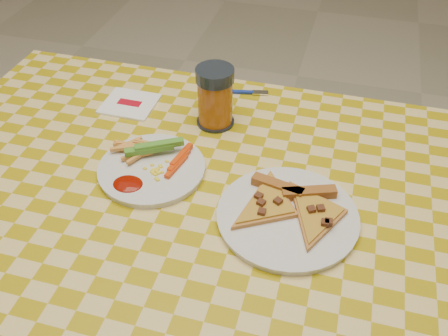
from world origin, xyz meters
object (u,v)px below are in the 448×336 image
Objects in this scene: drink_glass at (215,97)px; plate_right at (287,217)px; table at (198,216)px; plate_left at (152,170)px.

plate_right is at bearing -50.42° from drink_glass.
table is at bearing -83.29° from drink_glass.
plate_right reaches higher than table.
table is 0.14m from plate_left.
plate_left and plate_right have the same top height.
plate_left reaches higher than table.
drink_glass is (-0.03, 0.24, 0.14)m from table.
plate_left is 0.83× the size of plate_right.
plate_right is 1.84× the size of drink_glass.
table is 0.21m from plate_right.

